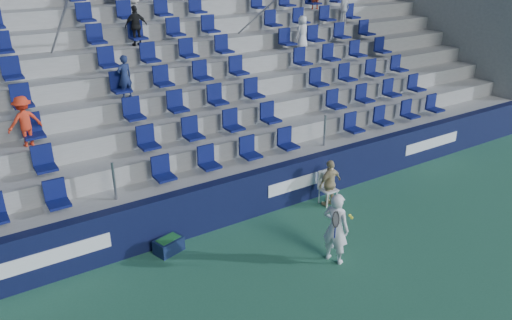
{
  "coord_description": "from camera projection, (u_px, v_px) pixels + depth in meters",
  "views": [
    {
      "loc": [
        -5.73,
        -6.39,
        6.43
      ],
      "look_at": [
        0.2,
        2.8,
        1.7
      ],
      "focal_mm": 35.0,
      "sensor_mm": 36.0,
      "label": 1
    }
  ],
  "objects": [
    {
      "name": "line_judge",
      "position": [
        330.0,
        183.0,
        13.16
      ],
      "size": [
        0.79,
        0.39,
        1.3
      ],
      "primitive_type": "imported",
      "rotation": [
        0.0,
        0.0,
        3.25
      ],
      "color": "tan",
      "rests_on": "ground"
    },
    {
      "name": "line_judge_chair",
      "position": [
        326.0,
        185.0,
        13.32
      ],
      "size": [
        0.42,
        0.42,
        0.94
      ],
      "color": "white",
      "rests_on": "ground"
    },
    {
      "name": "grandstand",
      "position": [
        158.0,
        92.0,
        15.83
      ],
      "size": [
        24.0,
        8.17,
        6.63
      ],
      "color": "#9F9F9A",
      "rests_on": "ground"
    },
    {
      "name": "sponsor_wall",
      "position": [
        242.0,
        197.0,
        12.52
      ],
      "size": [
        24.0,
        0.32,
        1.2
      ],
      "color": "#0E1335",
      "rests_on": "ground"
    },
    {
      "name": "ground",
      "position": [
        321.0,
        282.0,
        10.33
      ],
      "size": [
        70.0,
        70.0,
        0.0
      ],
      "primitive_type": "plane",
      "color": "#2D6B4D",
      "rests_on": "ground"
    },
    {
      "name": "ball_bin",
      "position": [
        169.0,
        245.0,
        11.28
      ],
      "size": [
        0.71,
        0.56,
        0.35
      ],
      "color": "#0F1B3A",
      "rests_on": "ground"
    },
    {
      "name": "tennis_player",
      "position": [
        336.0,
        228.0,
        10.72
      ],
      "size": [
        0.69,
        0.7,
        1.65
      ],
      "color": "white",
      "rests_on": "ground"
    }
  ]
}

